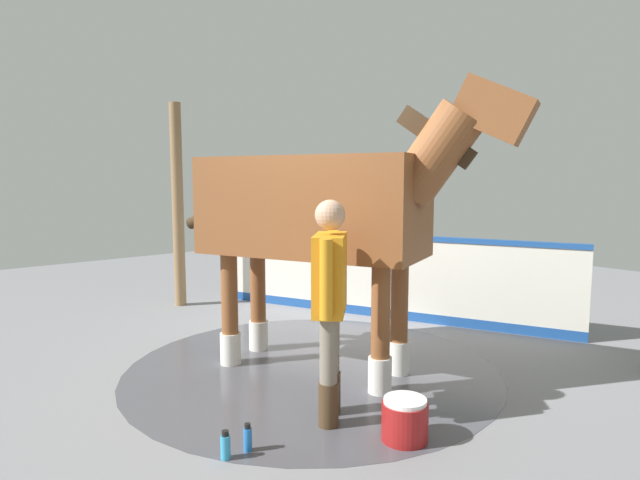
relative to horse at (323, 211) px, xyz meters
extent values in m
cube|color=gray|center=(-0.39, 0.21, -1.53)|extent=(16.00, 16.00, 0.02)
cylinder|color=#4C4C54|center=(-0.11, -0.04, -1.51)|extent=(3.54, 3.54, 0.00)
cube|color=silver|center=(-0.91, 1.89, -1.00)|extent=(4.37, 1.86, 1.04)
cube|color=#1E4C99|center=(-0.91, 1.89, -0.45)|extent=(4.38, 1.88, 0.06)
cube|color=#1E4C99|center=(-0.91, 1.89, -1.46)|extent=(4.38, 1.86, 0.12)
cylinder|color=olive|center=(-3.31, 0.16, -0.09)|extent=(0.16, 0.16, 2.85)
cube|color=brown|center=(-0.11, -0.04, 0.04)|extent=(2.23, 1.61, 0.90)
cylinder|color=brown|center=(0.52, 0.48, -0.96)|extent=(0.16, 0.16, 1.11)
cylinder|color=silver|center=(0.52, 0.48, -1.36)|extent=(0.20, 0.20, 0.31)
cylinder|color=brown|center=(0.71, 0.02, -0.96)|extent=(0.16, 0.16, 1.11)
cylinder|color=silver|center=(0.71, 0.02, -1.36)|extent=(0.20, 0.20, 0.31)
cylinder|color=brown|center=(-0.92, -0.11, -0.96)|extent=(0.16, 0.16, 1.11)
cylinder|color=silver|center=(-0.92, -0.11, -1.36)|extent=(0.20, 0.20, 0.31)
cylinder|color=brown|center=(-0.73, -0.57, -0.96)|extent=(0.16, 0.16, 1.11)
cylinder|color=silver|center=(-0.73, -0.57, -1.36)|extent=(0.20, 0.20, 0.31)
cylinder|color=brown|center=(0.95, 0.39, 0.49)|extent=(0.87, 0.67, 0.87)
cube|color=#382819|center=(0.95, 0.39, 0.63)|extent=(0.64, 0.31, 0.53)
cube|color=brown|center=(1.36, 0.56, 0.81)|extent=(0.71, 0.51, 0.56)
cylinder|color=#382819|center=(-1.14, -0.47, -0.06)|extent=(0.69, 0.38, 0.35)
cylinder|color=#47331E|center=(0.88, -0.71, -1.35)|extent=(0.15, 0.15, 0.33)
cylinder|color=slate|center=(0.88, -0.71, -0.94)|extent=(0.13, 0.13, 0.49)
cylinder|color=#47331E|center=(0.73, -0.55, -1.35)|extent=(0.15, 0.15, 0.33)
cylinder|color=slate|center=(0.73, -0.55, -0.94)|extent=(0.13, 0.13, 0.49)
cube|color=orange|center=(0.80, -0.63, -0.40)|extent=(0.49, 0.50, 0.58)
cylinder|color=orange|center=(1.00, -0.84, -0.39)|extent=(0.09, 0.09, 0.55)
cylinder|color=orange|center=(0.60, -0.42, -0.39)|extent=(0.09, 0.09, 0.55)
sphere|color=tan|center=(0.80, -0.63, 0.03)|extent=(0.22, 0.22, 0.22)
cylinder|color=maroon|center=(1.38, -0.45, -1.38)|extent=(0.32, 0.32, 0.27)
cylinder|color=white|center=(1.38, -0.45, -1.23)|extent=(0.30, 0.30, 0.03)
cylinder|color=#3399CC|center=(0.79, -1.52, -1.44)|extent=(0.07, 0.07, 0.16)
cylinder|color=black|center=(0.79, -1.52, -1.34)|extent=(0.05, 0.05, 0.03)
cylinder|color=blue|center=(0.80, -1.36, -1.44)|extent=(0.06, 0.06, 0.16)
cylinder|color=black|center=(0.80, -1.36, -1.34)|extent=(0.04, 0.04, 0.03)
camera|label=1|loc=(3.64, -3.16, 0.29)|focal=29.62mm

